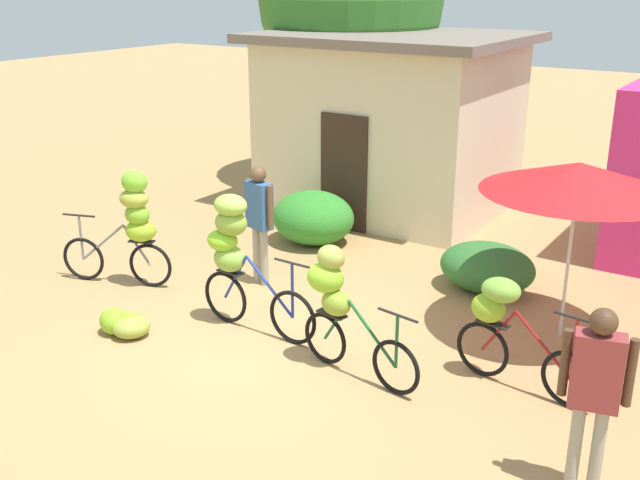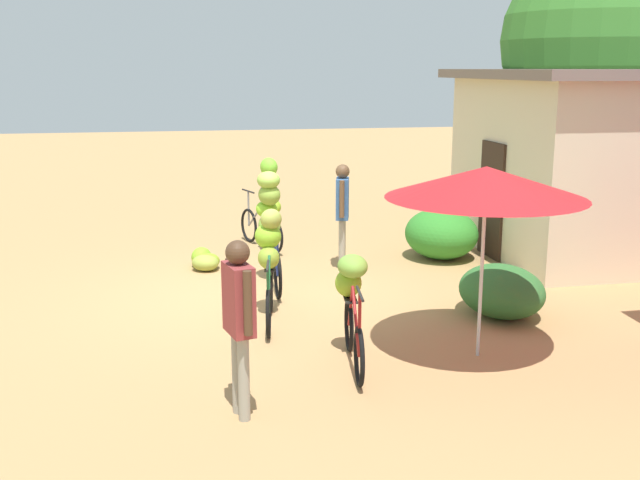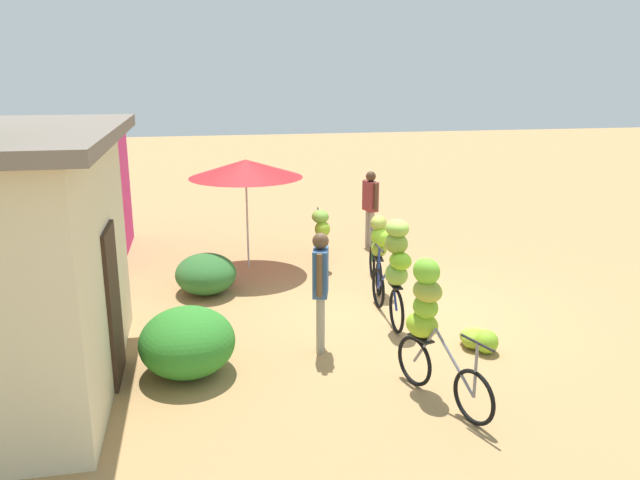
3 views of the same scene
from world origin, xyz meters
name	(u,v)px [view 3 (image 3 of 3)]	position (x,y,z in m)	size (l,w,h in m)	color
ground_plane	(398,311)	(0.00, 0.00, 0.00)	(60.00, 60.00, 0.00)	#AB8251
shop_pink	(52,197)	(4.25, 6.11, 1.34)	(3.20, 2.80, 2.68)	#D62E79
hedge_bush_front_left	(187,342)	(-1.54, 3.38, 0.43)	(1.37, 1.25, 0.87)	#308229
hedge_bush_front_right	(206,274)	(1.58, 3.08, 0.34)	(1.34, 1.09, 0.68)	#2E682D
market_umbrella	(246,169)	(2.88, 2.22, 2.01)	(2.22, 2.22, 2.19)	beige
bicycle_leftmost	(429,318)	(-2.62, 0.49, 0.97)	(1.62, 0.68, 1.70)	black
bicycle_near_pile	(395,263)	(-0.59, 0.27, 1.03)	(1.74, 0.38, 1.72)	black
bicycle_center_loaded	(379,246)	(1.02, 0.05, 0.85)	(1.60, 0.43, 1.43)	black
bicycle_by_shop	(321,232)	(2.67, 0.77, 0.72)	(1.63, 0.38, 1.19)	black
banana_pile_on_ground	(479,339)	(-1.59, -0.69, 0.14)	(0.79, 0.63, 0.33)	#86A427
person_vendor	(370,201)	(3.90, -0.60, 1.06)	(0.57, 0.29, 1.72)	gray
person_bystander	(321,279)	(-1.21, 1.55, 1.06)	(0.56, 0.30, 1.72)	gray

